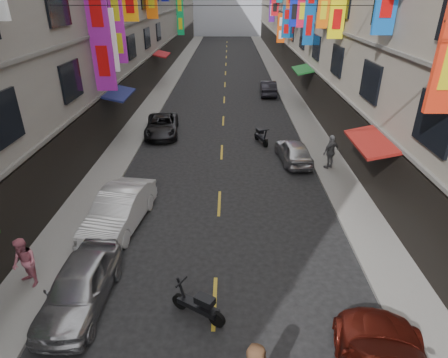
{
  "coord_description": "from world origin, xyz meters",
  "views": [
    {
      "loc": [
        0.4,
        3.47,
        8.51
      ],
      "look_at": [
        0.3,
        11.56,
        4.46
      ],
      "focal_mm": 30.0,
      "sensor_mm": 36.0,
      "label": 1
    }
  ],
  "objects_px": {
    "scooter_crossing": "(199,305)",
    "car_left_near": "(80,286)",
    "pedestrian_lfar": "(25,263)",
    "pedestrian_rfar": "(331,152)",
    "scooter_far_right": "(261,137)",
    "car_right_far": "(268,88)",
    "car_left_far": "(162,125)",
    "car_left_mid": "(119,210)",
    "car_right_mid": "(293,151)"
  },
  "relations": [
    {
      "from": "car_right_mid",
      "to": "pedestrian_rfar",
      "type": "height_order",
      "value": "pedestrian_rfar"
    },
    {
      "from": "scooter_far_right",
      "to": "car_left_mid",
      "type": "bearing_deg",
      "value": 35.94
    },
    {
      "from": "scooter_crossing",
      "to": "car_left_far",
      "type": "height_order",
      "value": "car_left_far"
    },
    {
      "from": "car_right_mid",
      "to": "car_left_mid",
      "type": "bearing_deg",
      "value": 33.11
    },
    {
      "from": "car_right_mid",
      "to": "pedestrian_lfar",
      "type": "height_order",
      "value": "pedestrian_lfar"
    },
    {
      "from": "car_left_near",
      "to": "car_left_mid",
      "type": "distance_m",
      "value": 4.23
    },
    {
      "from": "pedestrian_lfar",
      "to": "pedestrian_rfar",
      "type": "distance_m",
      "value": 14.75
    },
    {
      "from": "scooter_crossing",
      "to": "car_left_near",
      "type": "xyz_separation_m",
      "value": [
        -3.57,
        0.48,
        0.25
      ]
    },
    {
      "from": "car_right_mid",
      "to": "car_left_near",
      "type": "bearing_deg",
      "value": 46.94
    },
    {
      "from": "car_right_mid",
      "to": "car_right_far",
      "type": "height_order",
      "value": "car_right_far"
    },
    {
      "from": "car_left_far",
      "to": "pedestrian_lfar",
      "type": "distance_m",
      "value": 14.58
    },
    {
      "from": "car_left_near",
      "to": "car_left_mid",
      "type": "height_order",
      "value": "car_left_mid"
    },
    {
      "from": "scooter_crossing",
      "to": "car_left_near",
      "type": "distance_m",
      "value": 3.61
    },
    {
      "from": "pedestrian_rfar",
      "to": "car_left_far",
      "type": "bearing_deg",
      "value": -64.28
    },
    {
      "from": "scooter_far_right",
      "to": "car_left_far",
      "type": "relative_size",
      "value": 0.39
    },
    {
      "from": "car_left_near",
      "to": "car_right_far",
      "type": "relative_size",
      "value": 1.03
    },
    {
      "from": "car_left_mid",
      "to": "pedestrian_rfar",
      "type": "relative_size",
      "value": 2.48
    },
    {
      "from": "pedestrian_rfar",
      "to": "car_left_near",
      "type": "bearing_deg",
      "value": 9.65
    },
    {
      "from": "car_left_mid",
      "to": "car_left_far",
      "type": "relative_size",
      "value": 1.02
    },
    {
      "from": "car_left_mid",
      "to": "car_right_far",
      "type": "xyz_separation_m",
      "value": [
        7.93,
        21.67,
        -0.1
      ]
    },
    {
      "from": "scooter_far_right",
      "to": "car_left_far",
      "type": "bearing_deg",
      "value": -33.47
    },
    {
      "from": "car_left_mid",
      "to": "pedestrian_rfar",
      "type": "xyz_separation_m",
      "value": [
        9.68,
        5.49,
        0.29
      ]
    },
    {
      "from": "scooter_crossing",
      "to": "car_left_near",
      "type": "relative_size",
      "value": 0.4
    },
    {
      "from": "scooter_crossing",
      "to": "scooter_far_right",
      "type": "relative_size",
      "value": 0.93
    },
    {
      "from": "car_right_mid",
      "to": "car_right_far",
      "type": "relative_size",
      "value": 0.93
    },
    {
      "from": "scooter_crossing",
      "to": "car_left_far",
      "type": "xyz_separation_m",
      "value": [
        -3.57,
        15.61,
        0.18
      ]
    },
    {
      "from": "scooter_crossing",
      "to": "car_left_mid",
      "type": "height_order",
      "value": "car_left_mid"
    },
    {
      "from": "scooter_far_right",
      "to": "car_right_mid",
      "type": "distance_m",
      "value": 3.22
    },
    {
      "from": "car_right_mid",
      "to": "pedestrian_rfar",
      "type": "bearing_deg",
      "value": 142.17
    },
    {
      "from": "car_right_far",
      "to": "scooter_crossing",
      "type": "bearing_deg",
      "value": 82.33
    },
    {
      "from": "car_left_far",
      "to": "car_right_mid",
      "type": "xyz_separation_m",
      "value": [
        8.0,
        -4.35,
        0.01
      ]
    },
    {
      "from": "scooter_far_right",
      "to": "car_left_far",
      "type": "height_order",
      "value": "car_left_far"
    },
    {
      "from": "car_right_mid",
      "to": "pedestrian_rfar",
      "type": "xyz_separation_m",
      "value": [
        1.75,
        -1.07,
        0.41
      ]
    },
    {
      "from": "car_right_mid",
      "to": "pedestrian_lfar",
      "type": "distance_m",
      "value": 14.16
    },
    {
      "from": "scooter_crossing",
      "to": "car_left_mid",
      "type": "relative_size",
      "value": 0.35
    },
    {
      "from": "car_right_mid",
      "to": "scooter_crossing",
      "type": "bearing_deg",
      "value": 62.05
    },
    {
      "from": "scooter_far_right",
      "to": "car_right_mid",
      "type": "xyz_separation_m",
      "value": [
        1.58,
        -2.8,
        0.19
      ]
    },
    {
      "from": "car_left_near",
      "to": "car_left_far",
      "type": "bearing_deg",
      "value": 91.61
    },
    {
      "from": "car_left_mid",
      "to": "pedestrian_rfar",
      "type": "bearing_deg",
      "value": 37.83
    },
    {
      "from": "scooter_crossing",
      "to": "car_left_near",
      "type": "height_order",
      "value": "car_left_near"
    },
    {
      "from": "scooter_crossing",
      "to": "car_right_far",
      "type": "bearing_deg",
      "value": 21.07
    },
    {
      "from": "scooter_far_right",
      "to": "car_left_near",
      "type": "height_order",
      "value": "car_left_near"
    },
    {
      "from": "car_left_mid",
      "to": "car_left_far",
      "type": "xyz_separation_m",
      "value": [
        -0.07,
        10.9,
        -0.13
      ]
    },
    {
      "from": "car_left_far",
      "to": "pedestrian_rfar",
      "type": "height_order",
      "value": "pedestrian_rfar"
    },
    {
      "from": "car_left_near",
      "to": "pedestrian_rfar",
      "type": "distance_m",
      "value": 13.77
    },
    {
      "from": "scooter_far_right",
      "to": "car_right_mid",
      "type": "bearing_deg",
      "value": 99.55
    },
    {
      "from": "car_left_mid",
      "to": "car_left_far",
      "type": "height_order",
      "value": "car_left_mid"
    },
    {
      "from": "car_left_mid",
      "to": "car_left_far",
      "type": "distance_m",
      "value": 10.9
    },
    {
      "from": "scooter_far_right",
      "to": "car_right_far",
      "type": "height_order",
      "value": "car_right_far"
    },
    {
      "from": "car_right_far",
      "to": "pedestrian_rfar",
      "type": "distance_m",
      "value": 16.28
    }
  ]
}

